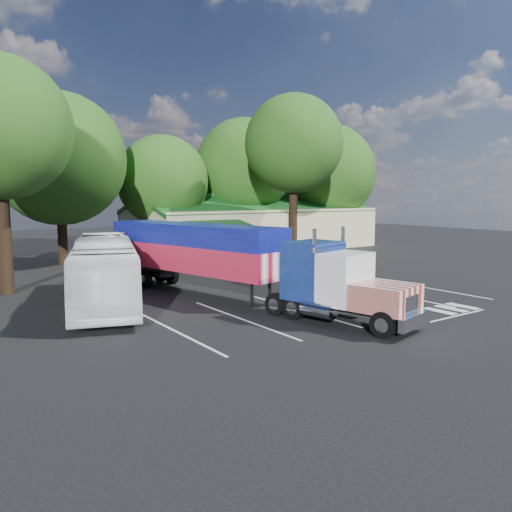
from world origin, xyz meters
TOP-DOWN VIEW (x-y plane):
  - ground at (0.00, 0.00)m, footprint 120.00×120.00m
  - event_hall at (13.74, 17.81)m, footprint 24.20×14.12m
  - tree_row_c at (-5.00, 16.20)m, footprint 10.00×10.00m
  - tree_row_d at (4.00, 17.50)m, footprint 8.00×8.00m
  - tree_row_e at (13.00, 18.00)m, footprint 9.60×9.60m
  - tree_row_f at (23.00, 16.80)m, footprint 10.40×10.40m
  - tree_near_right at (11.50, 8.50)m, footprint 8.00×8.00m
  - semi_truck at (-1.58, -1.98)m, footprint 6.36×18.94m
  - woman at (3.61, -6.00)m, footprint 0.46×0.63m
  - bicycle at (1.80, 1.00)m, footprint 0.80×1.94m
  - tour_bus at (-7.00, 0.36)m, footprint 6.40×12.15m
  - silver_sedan at (8.33, 14.00)m, footprint 4.98×3.08m

SIDE VIEW (x-z plane):
  - ground at x=0.00m, z-range 0.00..0.00m
  - bicycle at x=1.80m, z-range 0.00..1.00m
  - silver_sedan at x=8.33m, z-range 0.00..1.55m
  - woman at x=3.61m, z-range 0.00..1.59m
  - tour_bus at x=-7.00m, z-range 0.00..3.31m
  - event_hall at x=13.74m, z-range -0.56..4.99m
  - semi_truck at x=-1.58m, z-range 0.26..4.22m
  - tree_row_d at x=4.00m, z-range 1.28..11.88m
  - tree_row_f at x=23.00m, z-range 1.29..14.29m
  - tree_row_c at x=-5.00m, z-range 1.51..14.56m
  - tree_row_e at x=13.00m, z-range 1.64..14.54m
  - tree_near_right at x=11.50m, z-range 2.71..16.21m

